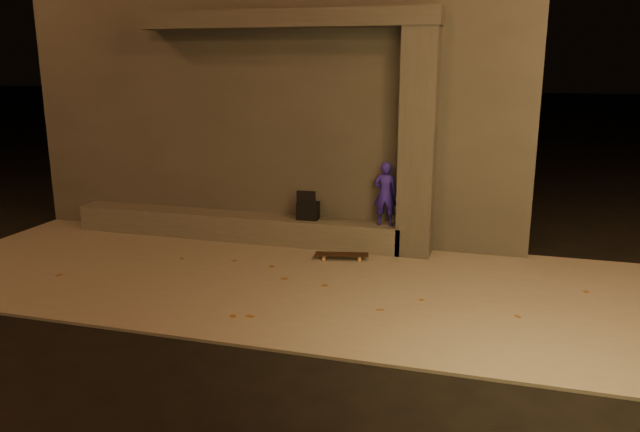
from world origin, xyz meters
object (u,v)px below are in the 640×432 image
(skateboarder, at_px, (385,194))
(skateboard, at_px, (342,255))
(backpack, at_px, (308,209))
(column, at_px, (418,145))

(skateboarder, height_order, skateboard, skateboarder)
(backpack, bearing_deg, skateboard, -43.20)
(skateboard, bearing_deg, backpack, 127.42)
(skateboard, bearing_deg, column, 19.22)
(column, relative_size, skateboarder, 3.41)
(skateboarder, height_order, backpack, skateboarder)
(skateboarder, distance_m, backpack, 1.37)
(column, height_order, backpack, column)
(skateboarder, distance_m, skateboard, 1.25)
(column, xyz_separation_m, backpack, (-1.83, -0.00, -1.17))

